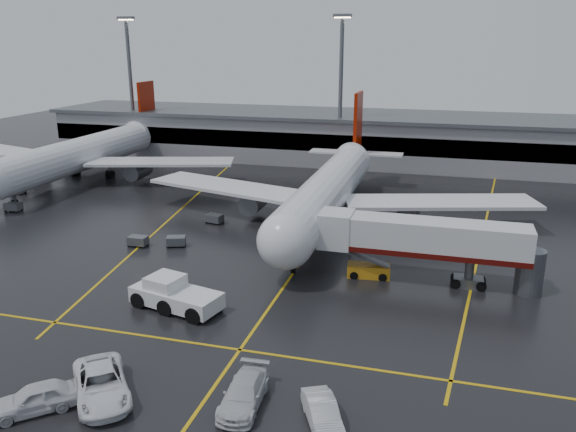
# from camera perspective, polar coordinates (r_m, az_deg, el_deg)

# --- Properties ---
(ground) EXTENTS (220.00, 220.00, 0.00)m
(ground) POSITION_cam_1_polar(r_m,az_deg,el_deg) (61.60, 2.30, -3.18)
(ground) COLOR black
(ground) RESTS_ON ground
(apron_line_centre) EXTENTS (0.25, 90.00, 0.02)m
(apron_line_centre) POSITION_cam_1_polar(r_m,az_deg,el_deg) (61.59, 2.30, -3.17)
(apron_line_centre) COLOR gold
(apron_line_centre) RESTS_ON ground
(apron_line_stop) EXTENTS (60.00, 0.25, 0.02)m
(apron_line_stop) POSITION_cam_1_polar(r_m,az_deg,el_deg) (42.44, -4.80, -13.10)
(apron_line_stop) COLOR gold
(apron_line_stop) RESTS_ON ground
(apron_line_left) EXTENTS (9.99, 69.35, 0.02)m
(apron_line_left) POSITION_cam_1_polar(r_m,az_deg,el_deg) (77.11, -10.54, 0.74)
(apron_line_left) COLOR gold
(apron_line_left) RESTS_ON ground
(apron_line_right) EXTENTS (7.57, 69.64, 0.02)m
(apron_line_right) POSITION_cam_1_polar(r_m,az_deg,el_deg) (69.78, 18.81, -1.65)
(apron_line_right) COLOR gold
(apron_line_right) RESTS_ON ground
(terminal) EXTENTS (122.00, 19.00, 8.60)m
(terminal) POSITION_cam_1_polar(r_m,az_deg,el_deg) (106.40, 8.38, 7.70)
(terminal) COLOR gray
(terminal) RESTS_ON ground
(light_mast_left) EXTENTS (3.00, 1.20, 25.45)m
(light_mast_left) POSITION_cam_1_polar(r_m,az_deg,el_deg) (114.41, -15.38, 13.05)
(light_mast_left) COLOR #595B60
(light_mast_left) RESTS_ON ground
(light_mast_mid) EXTENTS (3.00, 1.20, 25.45)m
(light_mast_mid) POSITION_cam_1_polar(r_m,az_deg,el_deg) (100.18, 5.27, 13.08)
(light_mast_mid) COLOR #595B60
(light_mast_mid) RESTS_ON ground
(main_airliner) EXTENTS (48.80, 45.60, 14.10)m
(main_airliner) POSITION_cam_1_polar(r_m,az_deg,el_deg) (69.41, 4.20, 2.76)
(main_airliner) COLOR silver
(main_airliner) RESTS_ON ground
(second_airliner) EXTENTS (48.80, 45.60, 14.10)m
(second_airliner) POSITION_cam_1_polar(r_m,az_deg,el_deg) (97.04, -19.45, 5.94)
(second_airliner) COLOR silver
(second_airliner) RESTS_ON ground
(jet_bridge) EXTENTS (19.90, 3.40, 6.05)m
(jet_bridge) POSITION_cam_1_polar(r_m,az_deg,el_deg) (53.21, 13.36, -2.47)
(jet_bridge) COLOR silver
(jet_bridge) RESTS_ON ground
(pushback_tractor) EXTENTS (8.23, 4.89, 2.76)m
(pushback_tractor) POSITION_cam_1_polar(r_m,az_deg,el_deg) (48.77, -11.23, -7.75)
(pushback_tractor) COLOR silver
(pushback_tractor) RESTS_ON ground
(belt_loader) EXTENTS (4.10, 2.20, 2.50)m
(belt_loader) POSITION_cam_1_polar(r_m,az_deg,el_deg) (54.57, 8.03, -5.38)
(belt_loader) COLOR #C37F15
(belt_loader) RESTS_ON ground
(service_van_a) EXTENTS (6.54, 7.12, 1.85)m
(service_van_a) POSITION_cam_1_polar(r_m,az_deg,el_deg) (38.73, -18.04, -15.60)
(service_van_a) COLOR white
(service_van_a) RESTS_ON ground
(service_van_b) EXTENTS (2.59, 5.68, 1.61)m
(service_van_b) POSITION_cam_1_polar(r_m,az_deg,el_deg) (36.49, -4.40, -17.14)
(service_van_b) COLOR silver
(service_van_b) RESTS_ON ground
(service_van_c) EXTENTS (3.54, 4.91, 1.54)m
(service_van_c) POSITION_cam_1_polar(r_m,az_deg,el_deg) (34.88, 3.46, -19.02)
(service_van_c) COLOR silver
(service_van_c) RESTS_ON ground
(service_van_d) EXTENTS (5.17, 4.92, 1.74)m
(service_van_d) POSITION_cam_1_polar(r_m,az_deg,el_deg) (38.92, -23.82, -16.22)
(service_van_d) COLOR silver
(service_van_d) RESTS_ON ground
(baggage_cart_a) EXTENTS (2.33, 1.91, 1.12)m
(baggage_cart_a) POSITION_cam_1_polar(r_m,az_deg,el_deg) (62.96, -11.06, -2.43)
(baggage_cart_a) COLOR #595B60
(baggage_cart_a) RESTS_ON ground
(baggage_cart_b) EXTENTS (2.04, 1.36, 1.12)m
(baggage_cart_b) POSITION_cam_1_polar(r_m,az_deg,el_deg) (63.93, -14.68, -2.38)
(baggage_cart_b) COLOR #595B60
(baggage_cart_b) RESTS_ON ground
(baggage_cart_c) EXTENTS (2.22, 1.68, 1.12)m
(baggage_cart_c) POSITION_cam_1_polar(r_m,az_deg,el_deg) (70.14, -7.32, -0.22)
(baggage_cart_c) COLOR #595B60
(baggage_cart_c) RESTS_ON ground
(baggage_cart_d) EXTENTS (2.14, 1.53, 1.12)m
(baggage_cart_d) POSITION_cam_1_polar(r_m,az_deg,el_deg) (91.68, -25.27, 2.37)
(baggage_cart_d) COLOR #595B60
(baggage_cart_d) RESTS_ON ground
(baggage_cart_e) EXTENTS (2.09, 1.45, 1.12)m
(baggage_cart_e) POSITION_cam_1_polar(r_m,az_deg,el_deg) (82.61, -25.63, 0.85)
(baggage_cart_e) COLOR #595B60
(baggage_cart_e) RESTS_ON ground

